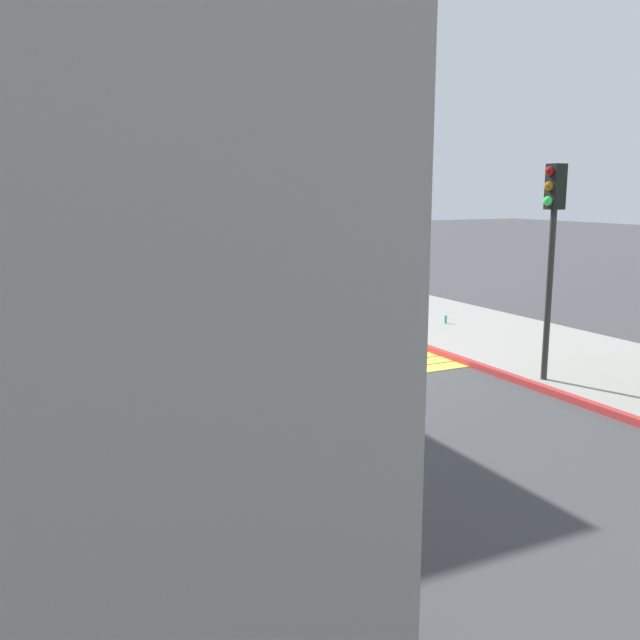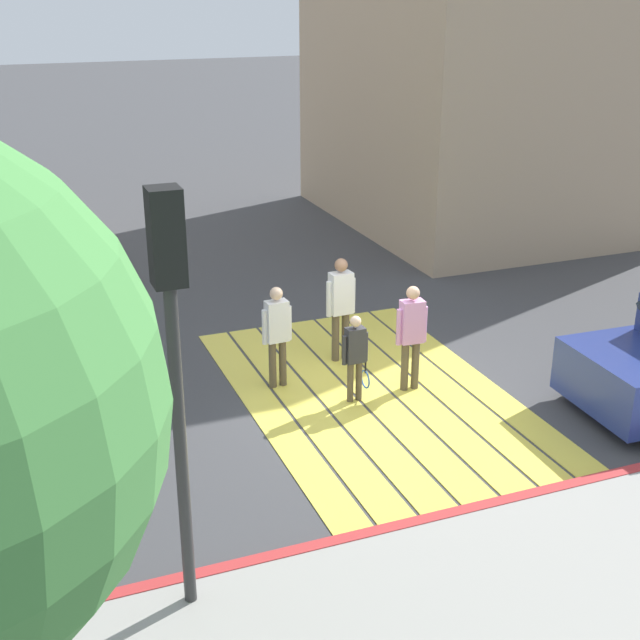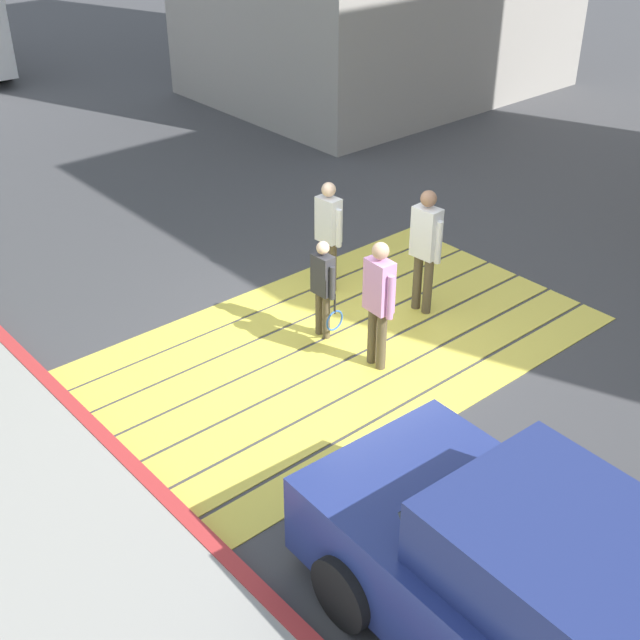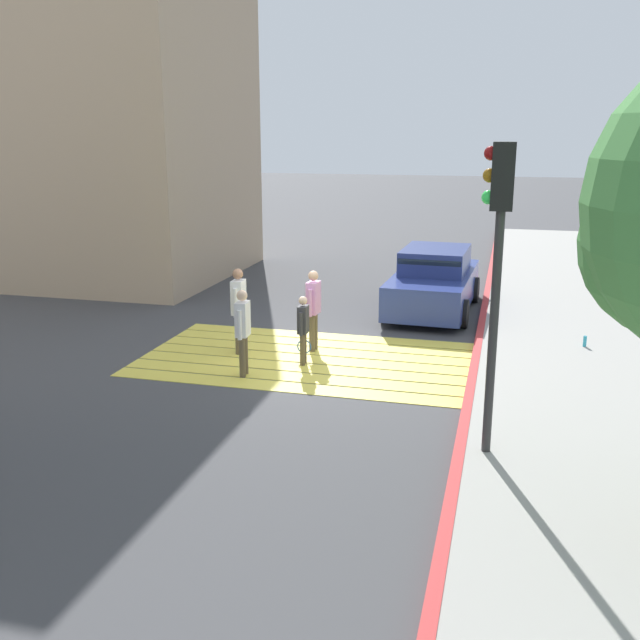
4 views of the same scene
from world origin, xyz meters
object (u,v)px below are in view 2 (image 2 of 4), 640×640
object	(u,v)px
traffic_light_corner	(172,324)
pedestrian_adult_trailing	(411,331)
pedestrian_adult_lead	(341,302)
pedestrian_adult_side	(277,330)
pedestrian_child_with_racket	(356,354)

from	to	relation	value
traffic_light_corner	pedestrian_adult_trailing	distance (m)	5.93
pedestrian_adult_lead	pedestrian_adult_side	distance (m)	1.39
traffic_light_corner	pedestrian_child_with_racket	size ratio (longest dim) A/B	3.14
pedestrian_adult_side	pedestrian_child_with_racket	xyz separation A→B (m)	(-0.88, -0.90, -0.17)
traffic_light_corner	pedestrian_adult_side	bearing A→B (deg)	-28.73
pedestrian_adult_lead	pedestrian_adult_trailing	size ratio (longest dim) A/B	1.05
pedestrian_adult_lead	pedestrian_adult_side	world-z (taller)	pedestrian_adult_lead
pedestrian_adult_trailing	pedestrian_adult_lead	bearing A→B (deg)	21.85
pedestrian_adult_lead	pedestrian_child_with_racket	distance (m)	1.51
pedestrian_adult_trailing	pedestrian_adult_side	size ratio (longest dim) A/B	1.03
pedestrian_adult_trailing	pedestrian_adult_side	xyz separation A→B (m)	(0.83, 1.83, -0.03)
pedestrian_adult_trailing	pedestrian_child_with_racket	distance (m)	0.95
pedestrian_adult_side	pedestrian_adult_trailing	bearing A→B (deg)	-114.30
pedestrian_adult_lead	pedestrian_adult_side	xyz separation A→B (m)	(-0.56, 1.27, -0.08)
pedestrian_child_with_racket	pedestrian_adult_side	bearing A→B (deg)	45.83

